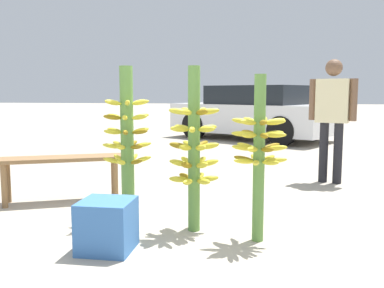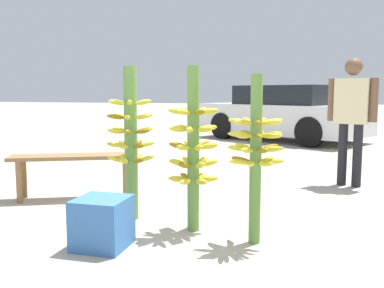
{
  "view_description": "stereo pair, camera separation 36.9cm",
  "coord_description": "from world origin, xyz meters",
  "px_view_note": "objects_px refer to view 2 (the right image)",
  "views": [
    {
      "loc": [
        0.58,
        -3.34,
        1.2
      ],
      "look_at": [
        -0.0,
        0.29,
        0.75
      ],
      "focal_mm": 40.0,
      "sensor_mm": 36.0,
      "label": 1
    },
    {
      "loc": [
        0.94,
        -3.26,
        1.2
      ],
      "look_at": [
        -0.0,
        0.29,
        0.75
      ],
      "focal_mm": 40.0,
      "sensor_mm": 36.0,
      "label": 2
    }
  ],
  "objects_px": {
    "market_bench": "(74,163)",
    "produce_crate": "(102,223)",
    "banana_stalk_center": "(193,148)",
    "parked_car": "(284,113)",
    "vendor_person": "(352,110)",
    "banana_stalk_left": "(131,140)",
    "banana_stalk_right": "(256,152)"
  },
  "relations": [
    {
      "from": "banana_stalk_left",
      "to": "parked_car",
      "type": "bearing_deg",
      "value": 81.84
    },
    {
      "from": "banana_stalk_right",
      "to": "banana_stalk_center",
      "type": "bearing_deg",
      "value": 162.61
    },
    {
      "from": "banana_stalk_center",
      "to": "market_bench",
      "type": "relative_size",
      "value": 1.01
    },
    {
      "from": "banana_stalk_center",
      "to": "market_bench",
      "type": "xyz_separation_m",
      "value": [
        -1.58,
        0.74,
        -0.31
      ]
    },
    {
      "from": "banana_stalk_right",
      "to": "produce_crate",
      "type": "relative_size",
      "value": 3.44
    },
    {
      "from": "market_bench",
      "to": "produce_crate",
      "type": "relative_size",
      "value": 3.6
    },
    {
      "from": "banana_stalk_center",
      "to": "market_bench",
      "type": "distance_m",
      "value": 1.77
    },
    {
      "from": "banana_stalk_center",
      "to": "produce_crate",
      "type": "xyz_separation_m",
      "value": [
        -0.58,
        -0.57,
        -0.53
      ]
    },
    {
      "from": "vendor_person",
      "to": "banana_stalk_right",
      "type": "bearing_deg",
      "value": 89.03
    },
    {
      "from": "banana_stalk_center",
      "to": "parked_car",
      "type": "distance_m",
      "value": 7.38
    },
    {
      "from": "banana_stalk_left",
      "to": "banana_stalk_right",
      "type": "bearing_deg",
      "value": -16.57
    },
    {
      "from": "banana_stalk_right",
      "to": "vendor_person",
      "type": "height_order",
      "value": "vendor_person"
    },
    {
      "from": "banana_stalk_left",
      "to": "parked_car",
      "type": "xyz_separation_m",
      "value": [
        1.03,
        7.19,
        -0.09
      ]
    },
    {
      "from": "vendor_person",
      "to": "parked_car",
      "type": "relative_size",
      "value": 0.37
    },
    {
      "from": "banana_stalk_right",
      "to": "produce_crate",
      "type": "height_order",
      "value": "banana_stalk_right"
    },
    {
      "from": "banana_stalk_left",
      "to": "banana_stalk_center",
      "type": "height_order",
      "value": "banana_stalk_left"
    },
    {
      "from": "banana_stalk_right",
      "to": "parked_car",
      "type": "relative_size",
      "value": 0.31
    },
    {
      "from": "vendor_person",
      "to": "banana_stalk_left",
      "type": "bearing_deg",
      "value": 64.02
    },
    {
      "from": "banana_stalk_center",
      "to": "market_bench",
      "type": "height_order",
      "value": "banana_stalk_center"
    },
    {
      "from": "banana_stalk_center",
      "to": "banana_stalk_right",
      "type": "relative_size",
      "value": 1.06
    },
    {
      "from": "vendor_person",
      "to": "market_bench",
      "type": "xyz_separation_m",
      "value": [
        -3.05,
        -1.49,
        -0.55
      ]
    },
    {
      "from": "market_bench",
      "to": "parked_car",
      "type": "bearing_deg",
      "value": 49.82
    },
    {
      "from": "vendor_person",
      "to": "market_bench",
      "type": "height_order",
      "value": "vendor_person"
    },
    {
      "from": "banana_stalk_center",
      "to": "produce_crate",
      "type": "distance_m",
      "value": 0.97
    },
    {
      "from": "banana_stalk_center",
      "to": "banana_stalk_right",
      "type": "xyz_separation_m",
      "value": [
        0.55,
        -0.17,
        0.01
      ]
    },
    {
      "from": "market_bench",
      "to": "produce_crate",
      "type": "height_order",
      "value": "market_bench"
    },
    {
      "from": "banana_stalk_right",
      "to": "produce_crate",
      "type": "distance_m",
      "value": 1.31
    },
    {
      "from": "produce_crate",
      "to": "parked_car",
      "type": "bearing_deg",
      "value": 83.13
    },
    {
      "from": "banana_stalk_right",
      "to": "market_bench",
      "type": "xyz_separation_m",
      "value": [
        -2.13,
        0.91,
        -0.32
      ]
    },
    {
      "from": "banana_stalk_left",
      "to": "market_bench",
      "type": "xyz_separation_m",
      "value": [
        -0.93,
        0.55,
        -0.34
      ]
    },
    {
      "from": "parked_car",
      "to": "banana_stalk_center",
      "type": "bearing_deg",
      "value": -153.1
    },
    {
      "from": "banana_stalk_left",
      "to": "vendor_person",
      "type": "bearing_deg",
      "value": 43.88
    }
  ]
}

